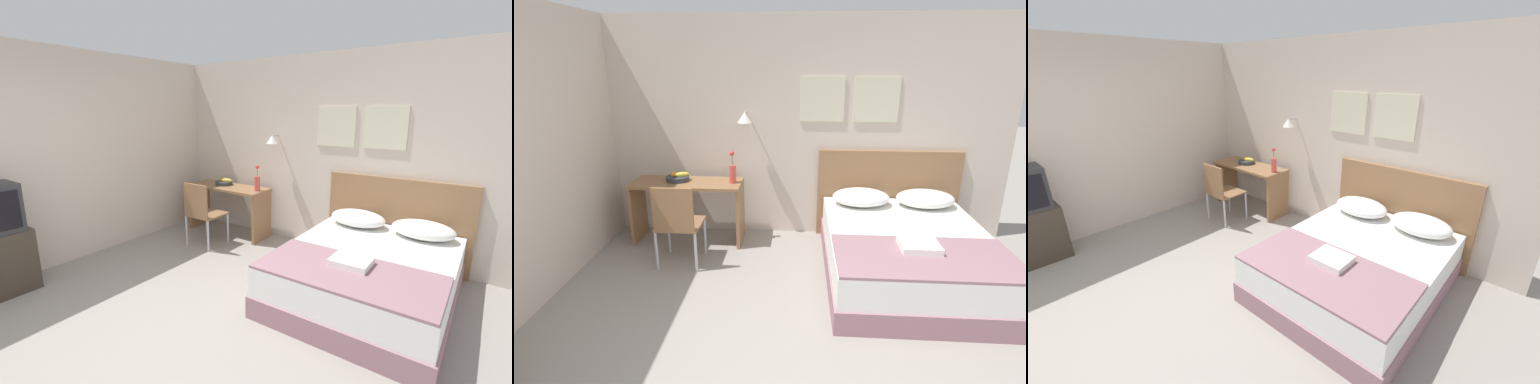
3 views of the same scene
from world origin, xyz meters
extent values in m
plane|color=gray|center=(0.00, 0.00, 0.00)|extent=(24.00, 24.00, 0.00)
cube|color=beige|center=(0.00, 2.97, 1.32)|extent=(5.25, 0.06, 2.65)
cube|color=beige|center=(0.35, 2.93, 1.70)|extent=(0.52, 0.02, 0.52)
cube|color=beige|center=(0.98, 2.93, 1.70)|extent=(0.52, 0.02, 0.52)
cylinder|color=#B2B2B7|center=(-0.55, 2.86, 1.55)|extent=(0.02, 0.16, 0.02)
cone|color=white|center=(-0.55, 2.77, 1.50)|extent=(0.17, 0.17, 0.12)
cube|color=beige|center=(-2.25, -0.03, 1.32)|extent=(0.06, 5.94, 2.65)
cube|color=gray|center=(1.20, 1.87, 0.11)|extent=(1.60, 2.02, 0.22)
cube|color=white|center=(1.20, 1.87, 0.37)|extent=(1.57, 1.98, 0.29)
cube|color=#8E6642|center=(1.20, 2.91, 0.55)|extent=(1.72, 0.06, 1.10)
ellipsoid|color=white|center=(0.83, 2.60, 0.61)|extent=(0.66, 0.46, 0.19)
ellipsoid|color=white|center=(1.57, 2.60, 0.61)|extent=(0.66, 0.46, 0.19)
cube|color=gray|center=(1.20, 1.28, 0.52)|extent=(1.55, 0.81, 0.02)
cube|color=white|center=(1.18, 1.42, 0.57)|extent=(0.34, 0.29, 0.06)
cube|color=#8E6642|center=(-1.24, 2.59, 0.74)|extent=(1.31, 0.50, 0.03)
cube|color=#8E6642|center=(-1.87, 2.59, 0.36)|extent=(0.04, 0.46, 0.72)
cube|color=#8E6642|center=(-0.60, 2.59, 0.36)|extent=(0.04, 0.46, 0.72)
cube|color=#8E6642|center=(-1.17, 2.02, 0.45)|extent=(0.46, 0.46, 0.02)
cube|color=#8E6642|center=(-1.17, 1.81, 0.70)|extent=(0.42, 0.03, 0.46)
cylinder|color=#B7B7BC|center=(-1.39, 2.24, 0.22)|extent=(0.03, 0.03, 0.44)
cylinder|color=#B7B7BC|center=(-0.96, 2.24, 0.22)|extent=(0.03, 0.03, 0.44)
cylinder|color=#B7B7BC|center=(-1.39, 1.81, 0.22)|extent=(0.03, 0.03, 0.44)
cylinder|color=#B7B7BC|center=(-0.96, 1.81, 0.22)|extent=(0.03, 0.03, 0.44)
cylinder|color=#333842|center=(-1.36, 2.62, 0.78)|extent=(0.27, 0.27, 0.05)
ellipsoid|color=yellow|center=(-1.30, 2.64, 0.83)|extent=(0.19, 0.13, 0.06)
sphere|color=orange|center=(-1.41, 2.64, 0.83)|extent=(0.07, 0.07, 0.07)
cylinder|color=#D14C42|center=(-0.68, 2.59, 0.86)|extent=(0.08, 0.08, 0.21)
cylinder|color=#3D7538|center=(-0.68, 2.59, 1.04)|extent=(0.01, 0.01, 0.14)
sphere|color=#DB3838|center=(-0.68, 2.59, 1.11)|extent=(0.06, 0.06, 0.06)
cube|color=#3D3328|center=(-1.99, -0.24, 0.34)|extent=(0.42, 0.55, 0.67)
camera|label=1|loc=(2.13, -1.42, 1.89)|focal=24.00mm
camera|label=2|loc=(0.08, -1.88, 2.14)|focal=28.00mm
camera|label=3|loc=(2.53, -0.74, 2.20)|focal=22.00mm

